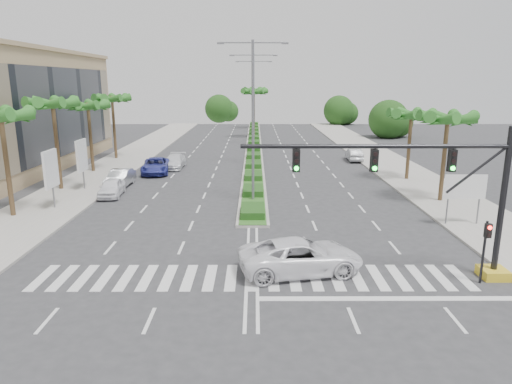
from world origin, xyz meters
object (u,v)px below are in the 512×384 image
Objects in this scene: car_parked_c at (156,166)px; car_crossing at (301,256)px; car_parked_a at (112,188)px; car_parked_d at (175,161)px; car_parked_b at (120,178)px; car_right at (354,155)px.

car_crossing is (12.27, -24.68, 0.06)m from car_parked_c.
car_parked_d is (2.99, 12.36, 0.01)m from car_parked_a.
car_parked_b is 0.94× the size of car_parked_d.
car_parked_d is at bearing 57.61° from car_parked_c.
car_crossing is 1.39× the size of car_right.
car_parked_d is 29.68m from car_crossing.
car_parked_d is (3.29, 8.96, -0.05)m from car_parked_b.
car_parked_d is 0.82× the size of car_crossing.
car_parked_c reaches higher than car_parked_b.
car_parked_b is (-0.30, 3.40, 0.06)m from car_parked_a.
car_right is at bearing 13.82° from car_parked_d.
car_parked_a is 0.84× the size of car_parked_d.
car_parked_b reaches higher than car_right.
car_parked_d is at bearing 71.23° from car_parked_b.
car_parked_c reaches higher than car_parked_a.
car_parked_d and car_right have the same top height.
car_parked_a is 3.41m from car_parked_b.
car_right is at bearing 12.06° from car_parked_c.
car_parked_a is 28.79m from car_right.
car_crossing is at bearing -70.54° from car_parked_c.
car_parked_b is 23.43m from car_crossing.
car_crossing is 33.52m from car_right.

